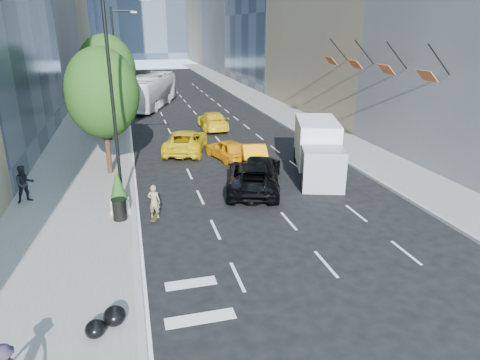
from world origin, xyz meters
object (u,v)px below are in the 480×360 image
object	(u,v)px
black_sedan_lincoln	(253,176)
skateboarder	(154,204)
box_truck	(318,149)
trash_can	(120,210)
planter_shrub	(119,193)
city_bus	(151,91)
black_sedan_mercedes	(260,170)

from	to	relation	value
black_sedan_lincoln	skateboarder	bearing A→B (deg)	41.11
black_sedan_lincoln	box_truck	distance (m)	4.97
skateboarder	trash_can	bearing A→B (deg)	15.13
trash_can	planter_shrub	distance (m)	0.96
city_bus	box_truck	world-z (taller)	city_bus
black_sedan_lincoln	planter_shrub	bearing A→B (deg)	29.23
box_truck	trash_can	distance (m)	12.44
box_truck	black_sedan_mercedes	bearing A→B (deg)	-152.00
box_truck	trash_can	size ratio (longest dim) A/B	7.35
skateboarder	planter_shrub	distance (m)	1.86
skateboarder	black_sedan_mercedes	size ratio (longest dim) A/B	0.29
skateboarder	city_bus	world-z (taller)	city_bus
black_sedan_mercedes	city_bus	bearing A→B (deg)	-59.07
black_sedan_lincoln	box_truck	bearing A→B (deg)	-143.22
planter_shrub	black_sedan_mercedes	bearing A→B (deg)	18.61
city_bus	trash_can	world-z (taller)	city_bus
black_sedan_lincoln	city_bus	distance (m)	28.68
black_sedan_lincoln	planter_shrub	world-z (taller)	planter_shrub
skateboarder	black_sedan_mercedes	bearing A→B (deg)	-130.41
black_sedan_mercedes	city_bus	size ratio (longest dim) A/B	0.43
black_sedan_lincoln	black_sedan_mercedes	distance (m)	1.22
city_bus	planter_shrub	size ratio (longest dim) A/B	6.04
black_sedan_mercedes	city_bus	xyz separation A→B (m)	(-4.40, 27.42, 1.00)
city_bus	planter_shrub	bearing A→B (deg)	-77.50
city_bus	trash_can	size ratio (longest dim) A/B	13.46
box_truck	trash_can	world-z (taller)	box_truck
box_truck	trash_can	bearing A→B (deg)	-142.86
black_sedan_lincoln	city_bus	xyz separation A→B (m)	(-3.70, 28.42, 0.99)
city_bus	black_sedan_lincoln	bearing A→B (deg)	-63.63
skateboarder	box_truck	distance (m)	11.01
black_sedan_mercedes	city_bus	distance (m)	27.79
city_bus	planter_shrub	world-z (taller)	city_bus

